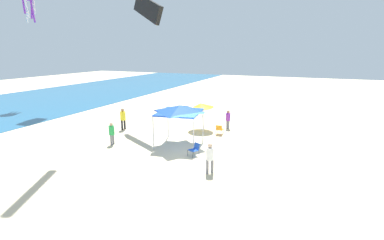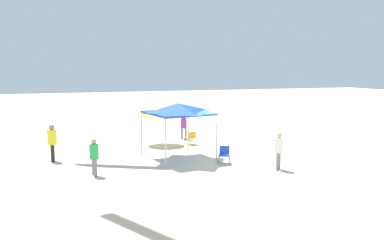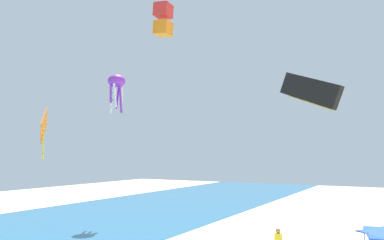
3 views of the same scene
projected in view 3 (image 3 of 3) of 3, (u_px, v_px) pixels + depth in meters
name	position (u px, v px, depth m)	size (l,w,h in m)	color
ocean_strip	(17.00, 235.00, 28.39)	(120.00, 21.22, 0.02)	#28668E
kite_diamond_orange	(44.00, 127.00, 21.50)	(1.62, 1.47, 3.07)	orange
kite_parafoil_black	(309.00, 90.00, 23.34)	(2.98, 4.38, 3.01)	black
kite_octopus_purple	(117.00, 83.00, 35.17)	(1.63, 1.63, 3.63)	purple
kite_box_red	(163.00, 20.00, 35.12)	(1.54, 1.63, 3.08)	red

